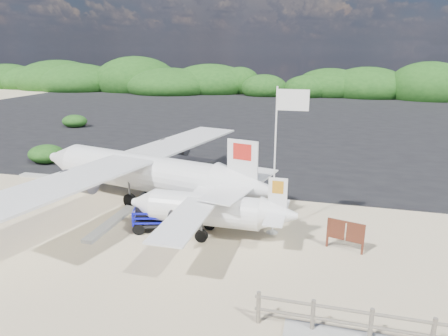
# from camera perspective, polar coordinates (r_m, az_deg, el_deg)

# --- Properties ---
(ground) EXTENTS (160.00, 160.00, 0.00)m
(ground) POSITION_cam_1_polar(r_m,az_deg,el_deg) (17.00, -2.30, -9.56)
(ground) COLOR beige
(asphalt_apron) EXTENTS (90.00, 50.00, 0.04)m
(asphalt_apron) POSITION_cam_1_polar(r_m,az_deg,el_deg) (45.44, 8.78, 6.88)
(asphalt_apron) COLOR #B2B2B2
(asphalt_apron) RESTS_ON ground
(lagoon) EXTENTS (9.00, 7.00, 0.40)m
(lagoon) POSITION_cam_1_polar(r_m,az_deg,el_deg) (22.29, -23.90, -4.54)
(lagoon) COLOR #B2B2B2
(lagoon) RESTS_ON ground
(vegetation_band) EXTENTS (124.00, 8.00, 4.40)m
(vegetation_band) POSITION_cam_1_polar(r_m,az_deg,el_deg) (70.13, 11.01, 10.13)
(vegetation_band) COLOR #B2B2B2
(vegetation_band) RESTS_ON ground
(baggage_cart) EXTENTS (2.70, 2.01, 1.20)m
(baggage_cart) POSITION_cam_1_polar(r_m,az_deg,el_deg) (17.71, -9.01, -8.64)
(baggage_cart) COLOR #0C10BF
(baggage_cart) RESTS_ON ground
(flagpole) EXTENTS (1.23, 0.51, 6.14)m
(flagpole) POSITION_cam_1_polar(r_m,az_deg,el_deg) (17.35, 6.87, -9.11)
(flagpole) COLOR white
(flagpole) RESTS_ON ground
(signboard) EXTENTS (1.51, 0.53, 1.25)m
(signboard) POSITION_cam_1_polar(r_m,az_deg,el_deg) (16.48, 16.74, -11.19)
(signboard) COLOR #5E2B1A
(signboard) RESTS_ON ground
(crew_a) EXTENTS (0.68, 0.58, 1.59)m
(crew_a) POSITION_cam_1_polar(r_m,az_deg,el_deg) (21.76, -5.61, -1.41)
(crew_a) COLOR #121745
(crew_a) RESTS_ON ground
(crew_b) EXTENTS (1.04, 0.93, 1.76)m
(crew_b) POSITION_cam_1_polar(r_m,az_deg,el_deg) (19.23, 2.26, -3.53)
(crew_b) COLOR #121745
(crew_b) RESTS_ON ground
(crew_c) EXTENTS (1.26, 0.91, 1.98)m
(crew_c) POSITION_cam_1_polar(r_m,az_deg,el_deg) (19.56, -1.16, -2.82)
(crew_c) COLOR #121745
(crew_c) RESTS_ON ground
(aircraft_large) EXTENTS (19.47, 19.47, 4.86)m
(aircraft_large) POSITION_cam_1_polar(r_m,az_deg,el_deg) (36.30, 22.78, 3.36)
(aircraft_large) COLOR #B2B2B2
(aircraft_large) RESTS_ON ground
(aircraft_small) EXTENTS (7.36, 7.36, 2.64)m
(aircraft_small) POSITION_cam_1_polar(r_m,az_deg,el_deg) (47.13, -8.99, 7.22)
(aircraft_small) COLOR #B2B2B2
(aircraft_small) RESTS_ON ground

